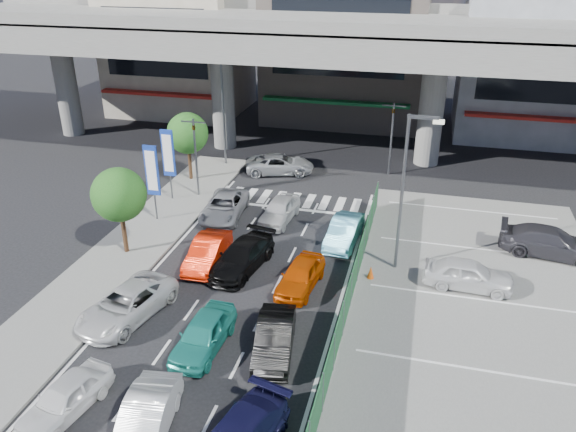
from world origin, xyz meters
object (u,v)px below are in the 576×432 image
(sedan_white_front_mid, at_px, (279,210))
(crossing_wagon_silver, at_px, (280,164))
(van_white_back_left, at_px, (65,398))
(hatch_black_mid_right, at_px, (275,338))
(taxi_orange_right, at_px, (300,275))
(traffic_light_right, at_px, (393,121))
(signboard_far, at_px, (168,155))
(traffic_light_left, at_px, (195,139))
(tree_far, at_px, (188,133))
(street_lamp_right, at_px, (407,181))
(sedan_black_mid, at_px, (242,257))
(hatch_white_back_mid, at_px, (145,420))
(traffic_cone, at_px, (371,272))
(parked_sedan_dgrey, at_px, (551,242))
(sedan_white_mid_left, at_px, (127,304))
(parked_sedan_white, at_px, (468,274))
(kei_truck_front_right, at_px, (344,232))
(signboard_near, at_px, (152,173))
(tree_near, at_px, (119,195))
(taxi_orange_left, at_px, (208,252))
(wagon_silver_front_left, at_px, (224,207))
(street_lamp_left, at_px, (225,102))
(taxi_teal_mid, at_px, (203,334))

(sedan_white_front_mid, height_order, crossing_wagon_silver, sedan_white_front_mid)
(van_white_back_left, xyz_separation_m, hatch_black_mid_right, (6.20, 4.91, 0.04))
(hatch_black_mid_right, xyz_separation_m, taxi_orange_right, (-0.08, 4.89, -0.01))
(traffic_light_right, bearing_deg, hatch_black_mid_right, -97.32)
(signboard_far, distance_m, crossing_wagon_silver, 8.69)
(traffic_light_left, xyz_separation_m, tree_far, (-1.60, 2.50, -0.55))
(street_lamp_right, bearing_deg, sedan_black_mid, -165.28)
(traffic_light_left, distance_m, hatch_white_back_mid, 20.25)
(tree_far, distance_m, traffic_cone, 17.16)
(hatch_black_mid_right, relative_size, parked_sedan_dgrey, 0.80)
(hatch_white_back_mid, height_order, sedan_white_front_mid, same)
(sedan_white_mid_left, relative_size, crossing_wagon_silver, 1.02)
(sedan_white_mid_left, distance_m, parked_sedan_white, 15.79)
(tree_far, height_order, sedan_white_front_mid, tree_far)
(sedan_white_mid_left, distance_m, kei_truck_front_right, 12.27)
(sedan_white_front_mid, bearing_deg, sedan_black_mid, -89.05)
(signboard_near, distance_m, tree_near, 4.01)
(tree_near, bearing_deg, sedan_white_front_mid, 40.10)
(tree_near, xyz_separation_m, hatch_white_back_mid, (6.84, -11.06, -2.70))
(parked_sedan_white, relative_size, parked_sedan_dgrey, 0.81)
(signboard_near, relative_size, crossing_wagon_silver, 0.96)
(street_lamp_right, xyz_separation_m, taxi_orange_left, (-9.54, -1.98, -4.08))
(van_white_back_left, bearing_deg, sedan_white_front_mid, 89.78)
(taxi_orange_left, xyz_separation_m, sedan_white_front_mid, (2.24, 5.76, 0.00))
(sedan_black_mid, relative_size, taxi_orange_right, 1.21)
(taxi_orange_left, bearing_deg, kei_truck_front_right, 28.93)
(sedan_white_mid_left, distance_m, wagon_silver_front_left, 10.70)
(street_lamp_right, xyz_separation_m, street_lamp_left, (-13.50, 12.00, 0.00))
(taxi_teal_mid, height_order, traffic_cone, taxi_teal_mid)
(crossing_wagon_silver, distance_m, parked_sedan_dgrey, 18.72)
(street_lamp_left, relative_size, van_white_back_left, 2.15)
(crossing_wagon_silver, bearing_deg, kei_truck_front_right, -162.58)
(wagon_silver_front_left, bearing_deg, signboard_far, 155.16)
(taxi_teal_mid, xyz_separation_m, parked_sedan_white, (10.51, 7.24, 0.08))
(van_white_back_left, bearing_deg, hatch_white_back_mid, 5.49)
(taxi_orange_right, bearing_deg, hatch_black_mid_right, -82.90)
(van_white_back_left, distance_m, taxi_orange_left, 10.83)
(wagon_silver_front_left, relative_size, parked_sedan_dgrey, 0.93)
(traffic_light_right, xyz_separation_m, sedan_white_mid_left, (-9.57, -20.18, -3.25))
(traffic_light_right, relative_size, hatch_black_mid_right, 1.26)
(street_lamp_right, bearing_deg, hatch_white_back_mid, -119.33)
(sedan_black_mid, bearing_deg, traffic_cone, 15.91)
(tree_near, height_order, sedan_black_mid, tree_near)
(wagon_silver_front_left, bearing_deg, van_white_back_left, -94.61)
(van_white_back_left, xyz_separation_m, taxi_orange_left, (1.01, 10.78, 0.06))
(van_white_back_left, bearing_deg, sedan_white_mid_left, 108.01)
(street_lamp_right, relative_size, tree_far, 1.67)
(traffic_light_right, xyz_separation_m, taxi_orange_left, (-7.87, -14.98, -3.25))
(taxi_teal_mid, relative_size, parked_sedan_dgrey, 0.79)
(kei_truck_front_right, bearing_deg, wagon_silver_front_left, 173.12)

